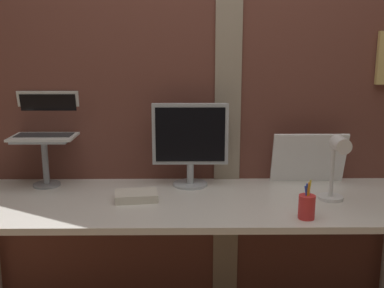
# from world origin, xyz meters

# --- Properties ---
(brick_wall_back) EXTENTS (3.46, 0.16, 2.32)m
(brick_wall_back) POSITION_xyz_m (0.00, 0.46, 1.16)
(brick_wall_back) COLOR brown
(brick_wall_back) RESTS_ON ground_plane
(desk) EXTENTS (2.31, 0.69, 0.72)m
(desk) POSITION_xyz_m (-0.11, 0.05, 0.66)
(desk) COLOR silver
(desk) RESTS_ON ground_plane
(monitor) EXTENTS (0.39, 0.18, 0.43)m
(monitor) POSITION_xyz_m (-0.12, 0.28, 0.97)
(monitor) COLOR #ADB2B7
(monitor) RESTS_ON desk
(laptop_stand) EXTENTS (0.28, 0.22, 0.26)m
(laptop_stand) POSITION_xyz_m (-0.87, 0.28, 0.90)
(laptop_stand) COLOR gray
(laptop_stand) RESTS_ON desk
(laptop) EXTENTS (0.32, 0.26, 0.23)m
(laptop) POSITION_xyz_m (-0.87, 0.34, 1.04)
(laptop) COLOR silver
(laptop) RESTS_ON laptop_stand
(whiteboard_panel) EXTENTS (0.39, 0.09, 0.28)m
(whiteboard_panel) POSITION_xyz_m (0.51, 0.32, 0.86)
(whiteboard_panel) COLOR white
(whiteboard_panel) RESTS_ON desk
(desk_lamp) EXTENTS (0.12, 0.20, 0.32)m
(desk_lamp) POSITION_xyz_m (0.55, -0.01, 0.92)
(desk_lamp) COLOR white
(desk_lamp) RESTS_ON desk
(pen_cup) EXTENTS (0.07, 0.07, 0.17)m
(pen_cup) POSITION_xyz_m (0.38, -0.20, 0.78)
(pen_cup) COLOR red
(pen_cup) RESTS_ON desk
(paper_clutter_stack) EXTENTS (0.22, 0.17, 0.04)m
(paper_clutter_stack) POSITION_xyz_m (-0.37, 0.05, 0.74)
(paper_clutter_stack) COLOR silver
(paper_clutter_stack) RESTS_ON desk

